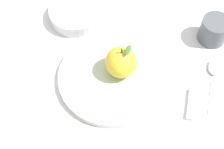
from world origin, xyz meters
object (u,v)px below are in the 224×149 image
at_px(knife, 192,87).
at_px(spoon, 214,73).
at_px(apple, 121,62).
at_px(side_bowl, 76,13).
at_px(cup, 214,29).
at_px(dinner_plate, 112,77).

distance_m(knife, spoon, 0.07).
height_order(apple, side_bowl, apple).
height_order(side_bowl, cup, cup).
xyz_separation_m(apple, cup, (0.23, 0.12, -0.02)).
bearing_deg(cup, side_bowl, 171.21).
bearing_deg(dinner_plate, apple, 33.74).
xyz_separation_m(apple, knife, (0.17, -0.03, -0.05)).
distance_m(apple, side_bowl, 0.21).
bearing_deg(spoon, side_bowl, 154.63).
distance_m(side_bowl, spoon, 0.38).
xyz_separation_m(side_bowl, cup, (0.35, -0.05, 0.01)).
relative_size(cup, knife, 0.35).
bearing_deg(side_bowl, apple, -54.85).
height_order(side_bowl, spoon, side_bowl).
distance_m(side_bowl, cup, 0.35).
relative_size(dinner_plate, side_bowl, 1.79).
xyz_separation_m(apple, side_bowl, (-0.12, 0.17, -0.03)).
bearing_deg(apple, knife, -10.22).
bearing_deg(spoon, cup, 86.99).
bearing_deg(side_bowl, spoon, -25.37).
bearing_deg(knife, spoon, 35.65).
relative_size(knife, spoon, 1.28).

